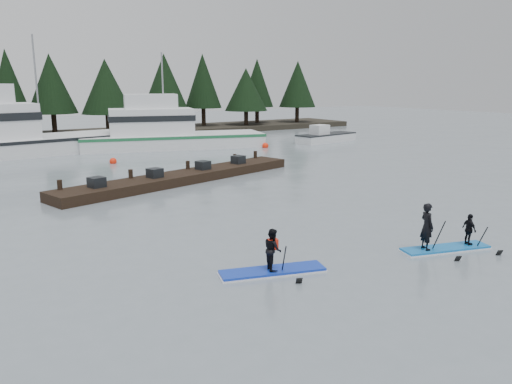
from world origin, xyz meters
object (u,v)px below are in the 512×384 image
fishing_boat_medium (169,140)px  fishing_boat_large (2,146)px  floating_dock (184,177)px  paddleboard_solo (273,259)px  paddleboard_duo (443,234)px

fishing_boat_medium → fishing_boat_large: bearing=-173.4°
fishing_boat_large → fishing_boat_medium: size_ratio=1.18×
fishing_boat_medium → floating_dock: 15.65m
fishing_boat_medium → paddleboard_solo: 30.47m
floating_dock → fishing_boat_large: bearing=99.1°
paddleboard_solo → paddleboard_duo: (5.99, -1.43, 0.11)m
fishing_boat_medium → paddleboard_solo: (-9.14, -29.06, -0.20)m
fishing_boat_medium → paddleboard_duo: 30.66m
paddleboard_duo → floating_dock: bearing=114.5°
fishing_boat_medium → paddleboard_duo: bearing=-80.0°
fishing_boat_medium → paddleboard_duo: fishing_boat_medium is taller
fishing_boat_large → paddleboard_duo: (9.71, -32.58, -0.23)m
fishing_boat_large → floating_dock: bearing=-73.6°
paddleboard_solo → fishing_boat_large: bearing=113.7°
fishing_boat_large → paddleboard_solo: bearing=-90.8°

